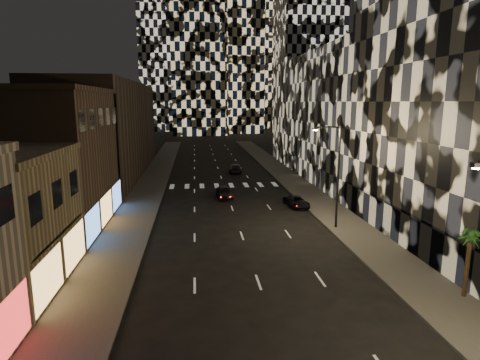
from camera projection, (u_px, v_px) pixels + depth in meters
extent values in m
cube|color=#47443F|center=(149.00, 187.00, 53.41)|extent=(4.00, 120.00, 0.15)
cube|color=#47443F|center=(296.00, 183.00, 55.60)|extent=(4.00, 120.00, 0.15)
cube|color=#4C4C47|center=(165.00, 186.00, 53.64)|extent=(0.20, 120.00, 0.15)
cube|color=#4C4C47|center=(281.00, 184.00, 55.37)|extent=(0.20, 120.00, 0.15)
cube|color=#4B392A|center=(45.00, 161.00, 35.42)|extent=(10.00, 15.00, 12.00)
cube|color=#4B392A|center=(108.00, 130.00, 61.07)|extent=(10.00, 40.00, 14.00)
cube|color=#383838|center=(408.00, 230.00, 30.71)|extent=(0.60, 25.00, 3.00)
cube|color=#232326|center=(349.00, 116.00, 61.81)|extent=(16.00, 40.00, 18.00)
cube|color=black|center=(478.00, 165.00, 14.49)|extent=(0.50, 0.25, 0.18)
cube|color=#FFEAB2|center=(478.00, 168.00, 14.52)|extent=(0.35, 0.18, 0.06)
cylinder|color=black|center=(338.00, 178.00, 35.06)|extent=(0.20, 0.20, 9.00)
cylinder|color=black|center=(328.00, 127.00, 34.10)|extent=(2.20, 0.14, 0.14)
cube|color=black|center=(315.00, 129.00, 34.00)|extent=(0.50, 0.25, 0.18)
cube|color=#FFEAB2|center=(315.00, 130.00, 34.02)|extent=(0.35, 0.18, 0.06)
imported|color=black|center=(224.00, 192.00, 47.12)|extent=(2.01, 4.29, 1.42)
imported|color=black|center=(235.00, 168.00, 64.40)|extent=(2.38, 4.88, 1.37)
imported|color=black|center=(297.00, 202.00, 43.28)|extent=(2.40, 4.32, 1.14)
cylinder|color=#47331E|center=(467.00, 268.00, 22.85)|extent=(0.26, 0.26, 3.43)
sphere|color=#1E4A1A|center=(471.00, 237.00, 22.49)|extent=(0.75, 0.75, 0.75)
cone|color=#1E4A1A|center=(475.00, 237.00, 22.55)|extent=(1.51, 0.44, 0.91)
cone|color=#1E4A1A|center=(470.00, 236.00, 22.74)|extent=(1.07, 1.41, 0.91)
cone|color=#1E4A1A|center=(466.00, 236.00, 22.74)|extent=(0.75, 1.51, 0.91)
cone|color=#1E4A1A|center=(465.00, 237.00, 22.56)|extent=(1.50, 0.80, 0.91)
cone|color=#1E4A1A|center=(468.00, 238.00, 22.34)|extent=(1.43, 1.02, 0.91)
cone|color=#1E4A1A|center=(473.00, 239.00, 22.24)|extent=(0.49, 1.51, 0.91)
cone|color=#1E4A1A|center=(476.00, 238.00, 22.33)|extent=(1.25, 1.28, 0.91)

